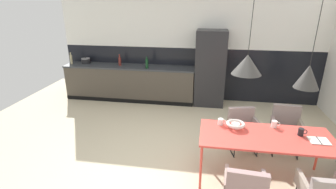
{
  "coord_description": "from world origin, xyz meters",
  "views": [
    {
      "loc": [
        0.49,
        -3.25,
        2.53
      ],
      "look_at": [
        -0.21,
        1.08,
        0.9
      ],
      "focal_mm": 27.25,
      "sensor_mm": 36.0,
      "label": 1
    }
  ],
  "objects_px": {
    "mug_dark_espresso": "(274,124)",
    "cooking_pot": "(86,61)",
    "pendant_lamp_over_table_far": "(308,77)",
    "mug_short_terracotta": "(221,122)",
    "dining_table": "(266,139)",
    "open_book": "(319,141)",
    "bottle_oil_tall": "(147,63)",
    "refrigerator_column": "(210,68)",
    "bottle_wine_green": "(71,59)",
    "armchair_head_of_table": "(286,123)",
    "bottle_spice_small": "(120,61)",
    "armchair_far_side": "(243,124)",
    "fruit_bowl": "(236,124)",
    "mug_tall_blue": "(301,132)",
    "armchair_near_window": "(245,186)",
    "pendant_lamp_over_table_near": "(247,65)"
  },
  "relations": [
    {
      "from": "bottle_spice_small",
      "to": "refrigerator_column",
      "type": "bearing_deg",
      "value": -0.47
    },
    {
      "from": "armchair_head_of_table",
      "to": "armchair_far_side",
      "type": "distance_m",
      "value": 0.74
    },
    {
      "from": "refrigerator_column",
      "to": "bottle_oil_tall",
      "type": "bearing_deg",
      "value": -174.46
    },
    {
      "from": "mug_dark_espresso",
      "to": "refrigerator_column",
      "type": "bearing_deg",
      "value": 110.78
    },
    {
      "from": "mug_dark_espresso",
      "to": "armchair_near_window",
      "type": "bearing_deg",
      "value": -115.14
    },
    {
      "from": "mug_dark_espresso",
      "to": "armchair_head_of_table",
      "type": "bearing_deg",
      "value": 58.74
    },
    {
      "from": "bottle_spice_small",
      "to": "pendant_lamp_over_table_far",
      "type": "distance_m",
      "value": 4.64
    },
    {
      "from": "mug_dark_espresso",
      "to": "bottle_oil_tall",
      "type": "distance_m",
      "value": 3.54
    },
    {
      "from": "armchair_far_side",
      "to": "pendant_lamp_over_table_near",
      "type": "bearing_deg",
      "value": 65.52
    },
    {
      "from": "pendant_lamp_over_table_far",
      "to": "bottle_wine_green",
      "type": "bearing_deg",
      "value": 149.22
    },
    {
      "from": "mug_dark_espresso",
      "to": "fruit_bowl",
      "type": "bearing_deg",
      "value": -169.2
    },
    {
      "from": "fruit_bowl",
      "to": "pendant_lamp_over_table_near",
      "type": "xyz_separation_m",
      "value": [
        0.04,
        -0.19,
        0.96
      ]
    },
    {
      "from": "open_book",
      "to": "bottle_spice_small",
      "type": "bearing_deg",
      "value": 142.58
    },
    {
      "from": "bottle_wine_green",
      "to": "armchair_near_window",
      "type": "bearing_deg",
      "value": -41.56
    },
    {
      "from": "fruit_bowl",
      "to": "bottle_wine_green",
      "type": "relative_size",
      "value": 0.91
    },
    {
      "from": "refrigerator_column",
      "to": "fruit_bowl",
      "type": "height_order",
      "value": "refrigerator_column"
    },
    {
      "from": "armchair_head_of_table",
      "to": "armchair_near_window",
      "type": "height_order",
      "value": "armchair_head_of_table"
    },
    {
      "from": "armchair_head_of_table",
      "to": "open_book",
      "type": "distance_m",
      "value": 0.96
    },
    {
      "from": "bottle_spice_small",
      "to": "fruit_bowl",
      "type": "bearing_deg",
      "value": -44.7
    },
    {
      "from": "refrigerator_column",
      "to": "bottle_spice_small",
      "type": "bearing_deg",
      "value": 179.53
    },
    {
      "from": "pendant_lamp_over_table_far",
      "to": "mug_short_terracotta",
      "type": "bearing_deg",
      "value": 163.28
    },
    {
      "from": "mug_dark_espresso",
      "to": "cooking_pot",
      "type": "height_order",
      "value": "cooking_pot"
    },
    {
      "from": "mug_dark_espresso",
      "to": "pendant_lamp_over_table_near",
      "type": "xyz_separation_m",
      "value": [
        -0.54,
        -0.3,
        0.97
      ]
    },
    {
      "from": "bottle_wine_green",
      "to": "bottle_spice_small",
      "type": "height_order",
      "value": "bottle_wine_green"
    },
    {
      "from": "open_book",
      "to": "pendant_lamp_over_table_near",
      "type": "relative_size",
      "value": 0.24
    },
    {
      "from": "bottle_spice_small",
      "to": "pendant_lamp_over_table_near",
      "type": "distance_m",
      "value": 4.1
    },
    {
      "from": "mug_tall_blue",
      "to": "pendant_lamp_over_table_near",
      "type": "relative_size",
      "value": 0.12
    },
    {
      "from": "cooking_pot",
      "to": "pendant_lamp_over_table_far",
      "type": "distance_m",
      "value": 5.49
    },
    {
      "from": "mug_dark_espresso",
      "to": "bottle_oil_tall",
      "type": "relative_size",
      "value": 0.44
    },
    {
      "from": "fruit_bowl",
      "to": "bottle_spice_small",
      "type": "height_order",
      "value": "bottle_spice_small"
    },
    {
      "from": "armchair_head_of_table",
      "to": "bottle_spice_small",
      "type": "height_order",
      "value": "bottle_spice_small"
    },
    {
      "from": "armchair_far_side",
      "to": "bottle_wine_green",
      "type": "bearing_deg",
      "value": -38.85
    },
    {
      "from": "refrigerator_column",
      "to": "mug_short_terracotta",
      "type": "distance_m",
      "value": 2.65
    },
    {
      "from": "open_book",
      "to": "mug_short_terracotta",
      "type": "height_order",
      "value": "mug_short_terracotta"
    },
    {
      "from": "refrigerator_column",
      "to": "open_book",
      "type": "bearing_deg",
      "value": -62.86
    },
    {
      "from": "mug_dark_espresso",
      "to": "bottle_oil_tall",
      "type": "xyz_separation_m",
      "value": [
        -2.56,
        2.44,
        0.26
      ]
    },
    {
      "from": "dining_table",
      "to": "open_book",
      "type": "bearing_deg",
      "value": -2.56
    },
    {
      "from": "mug_tall_blue",
      "to": "bottle_spice_small",
      "type": "xyz_separation_m",
      "value": [
        -3.64,
        2.81,
        0.24
      ]
    },
    {
      "from": "refrigerator_column",
      "to": "mug_dark_espresso",
      "type": "height_order",
      "value": "refrigerator_column"
    },
    {
      "from": "armchair_head_of_table",
      "to": "bottle_oil_tall",
      "type": "bearing_deg",
      "value": -28.36
    },
    {
      "from": "armchair_near_window",
      "to": "armchair_head_of_table",
      "type": "bearing_deg",
      "value": 66.67
    },
    {
      "from": "armchair_near_window",
      "to": "dining_table",
      "type": "bearing_deg",
      "value": 70.44
    },
    {
      "from": "armchair_far_side",
      "to": "fruit_bowl",
      "type": "height_order",
      "value": "fruit_bowl"
    },
    {
      "from": "armchair_far_side",
      "to": "armchair_near_window",
      "type": "distance_m",
      "value": 1.63
    },
    {
      "from": "armchair_head_of_table",
      "to": "pendant_lamp_over_table_near",
      "type": "bearing_deg",
      "value": 48.95
    },
    {
      "from": "armchair_far_side",
      "to": "cooking_pot",
      "type": "height_order",
      "value": "cooking_pot"
    },
    {
      "from": "mug_short_terracotta",
      "to": "bottle_wine_green",
      "type": "distance_m",
      "value": 4.67
    },
    {
      "from": "bottle_oil_tall",
      "to": "mug_tall_blue",
      "type": "bearing_deg",
      "value": -42.54
    },
    {
      "from": "dining_table",
      "to": "bottle_oil_tall",
      "type": "height_order",
      "value": "bottle_oil_tall"
    },
    {
      "from": "bottle_spice_small",
      "to": "cooking_pot",
      "type": "bearing_deg",
      "value": 175.24
    }
  ]
}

